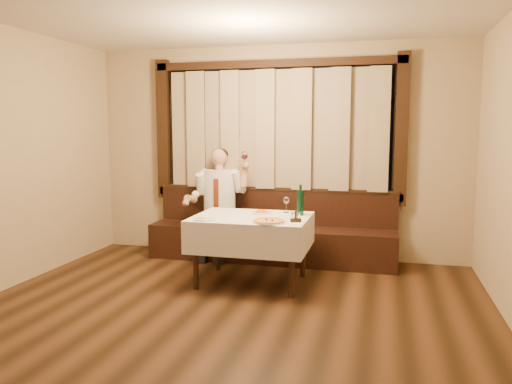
% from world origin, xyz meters
% --- Properties ---
extents(room, '(5.01, 6.01, 2.81)m').
position_xyz_m(room, '(-0.00, 0.97, 1.50)').
color(room, black).
rests_on(room, ground).
extents(banquette, '(3.20, 0.61, 0.94)m').
position_xyz_m(banquette, '(0.00, 2.72, 0.31)').
color(banquette, black).
rests_on(banquette, ground).
extents(dining_table, '(1.27, 0.97, 0.76)m').
position_xyz_m(dining_table, '(0.00, 1.70, 0.65)').
color(dining_table, black).
rests_on(dining_table, ground).
extents(pizza, '(0.34, 0.34, 0.04)m').
position_xyz_m(pizza, '(0.27, 1.38, 0.77)').
color(pizza, white).
rests_on(pizza, dining_table).
extents(pasta_red, '(0.23, 0.23, 0.08)m').
position_xyz_m(pasta_red, '(0.06, 1.90, 0.79)').
color(pasta_red, white).
rests_on(pasta_red, dining_table).
extents(pasta_cream, '(0.24, 0.24, 0.08)m').
position_xyz_m(pasta_cream, '(-0.43, 1.37, 0.79)').
color(pasta_cream, white).
rests_on(pasta_cream, dining_table).
extents(green_bottle, '(0.08, 0.08, 0.35)m').
position_xyz_m(green_bottle, '(0.51, 1.89, 0.91)').
color(green_bottle, '#11502B').
rests_on(green_bottle, dining_table).
extents(table_wine_glass, '(0.07, 0.07, 0.18)m').
position_xyz_m(table_wine_glass, '(0.32, 2.03, 0.89)').
color(table_wine_glass, white).
rests_on(table_wine_glass, dining_table).
extents(cruet_caddy, '(0.12, 0.09, 0.12)m').
position_xyz_m(cruet_caddy, '(0.53, 1.48, 0.80)').
color(cruet_caddy, black).
rests_on(cruet_caddy, dining_table).
extents(seated_man, '(0.81, 0.61, 1.46)m').
position_xyz_m(seated_man, '(-0.70, 2.63, 0.84)').
color(seated_man, black).
rests_on(seated_man, ground).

